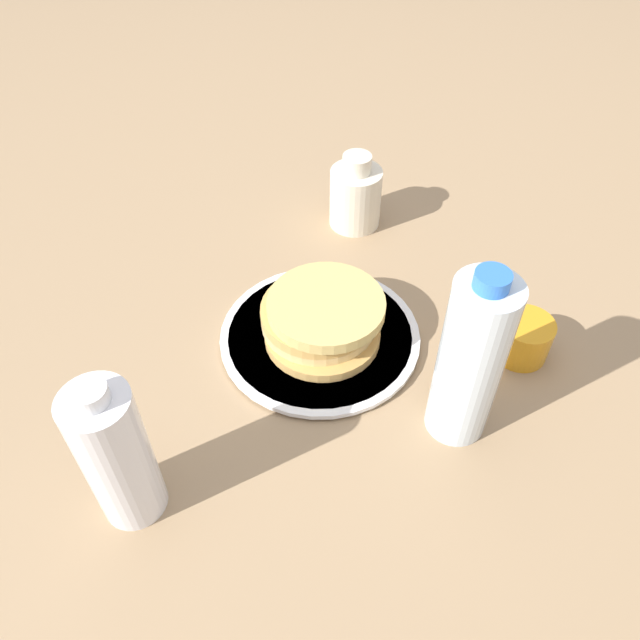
{
  "coord_description": "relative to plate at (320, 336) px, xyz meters",
  "views": [
    {
      "loc": [
        0.25,
        -0.53,
        0.66
      ],
      "look_at": [
        -0.01,
        -0.01,
        0.04
      ],
      "focal_mm": 35.0,
      "sensor_mm": 36.0,
      "label": 1
    }
  ],
  "objects": [
    {
      "name": "ground_plane",
      "position": [
        0.01,
        0.01,
        -0.01
      ],
      "size": [
        4.0,
        4.0,
        0.0
      ],
      "primitive_type": "plane",
      "color": "#9E7F5B"
    },
    {
      "name": "water_bottle_near",
      "position": [
        -0.07,
        -0.32,
        0.09
      ],
      "size": [
        0.07,
        0.07,
        0.21
      ],
      "color": "white",
      "rests_on": "ground_plane"
    },
    {
      "name": "juice_glass",
      "position": [
        0.26,
        0.1,
        0.02
      ],
      "size": [
        0.07,
        0.07,
        0.06
      ],
      "color": "orange",
      "rests_on": "ground_plane"
    },
    {
      "name": "plate",
      "position": [
        0.0,
        0.0,
        0.0
      ],
      "size": [
        0.28,
        0.28,
        0.01
      ],
      "color": "white",
      "rests_on": "ground_plane"
    },
    {
      "name": "cream_jug",
      "position": [
        -0.07,
        0.27,
        0.05
      ],
      "size": [
        0.09,
        0.09,
        0.13
      ],
      "color": "beige",
      "rests_on": "ground_plane"
    },
    {
      "name": "pancake_stack",
      "position": [
        0.0,
        0.0,
        0.04
      ],
      "size": [
        0.17,
        0.17,
        0.06
      ],
      "color": "tan",
      "rests_on": "plate"
    },
    {
      "name": "water_bottle_mid",
      "position": [
        0.21,
        -0.05,
        0.11
      ],
      "size": [
        0.07,
        0.07,
        0.25
      ],
      "color": "silver",
      "rests_on": "ground_plane"
    }
  ]
}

